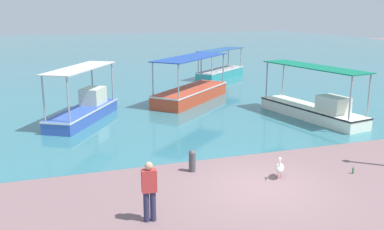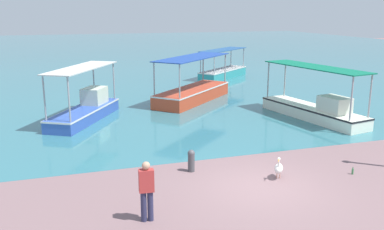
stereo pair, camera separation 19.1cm
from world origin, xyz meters
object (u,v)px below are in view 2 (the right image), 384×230
at_px(fishing_boat_center, 86,108).
at_px(mooring_bollard, 191,160).
at_px(fishing_boat_far_left, 193,92).
at_px(pelican, 279,168).
at_px(fishing_boat_outer, 223,72).
at_px(glass_bottle, 353,171).
at_px(fishing_boat_near_right, 315,108).
at_px(fisherman_standing, 147,189).

xyz_separation_m(fishing_boat_center, mooring_bollard, (2.95, -8.70, -0.18)).
bearing_deg(fishing_boat_far_left, pelican, -95.06).
bearing_deg(mooring_bollard, fishing_boat_center, 108.73).
bearing_deg(fishing_boat_center, mooring_bollard, -71.27).
height_order(fishing_boat_outer, glass_bottle, fishing_boat_outer).
bearing_deg(pelican, fishing_boat_outer, 72.96).
xyz_separation_m(fishing_boat_near_right, glass_bottle, (-3.15, -7.07, -0.48)).
bearing_deg(fishing_boat_center, fisherman_standing, -86.58).
height_order(pelican, fisherman_standing, fisherman_standing).
bearing_deg(fishing_boat_outer, fisherman_standing, -116.53).
height_order(fishing_boat_center, pelican, fishing_boat_center).
xyz_separation_m(fishing_boat_outer, fishing_boat_far_left, (-5.32, -8.16, 0.05)).
xyz_separation_m(fishing_boat_center, pelican, (5.56, -10.23, -0.23)).
bearing_deg(glass_bottle, fisherman_standing, -171.54).
distance_m(fishing_boat_outer, fishing_boat_far_left, 9.74).
bearing_deg(fishing_boat_outer, mooring_bollard, -114.87).
height_order(fishing_boat_center, fishing_boat_outer, fishing_boat_center).
xyz_separation_m(fishing_boat_outer, pelican, (-6.46, -21.10, -0.14)).
xyz_separation_m(fishing_boat_near_right, fishing_boat_center, (-11.36, 3.62, 0.02)).
xyz_separation_m(fishing_boat_outer, mooring_bollard, (-9.07, -19.56, -0.09)).
bearing_deg(pelican, mooring_bollard, 149.52).
distance_m(fishing_boat_near_right, fisherman_standing, 13.44).
bearing_deg(mooring_bollard, fishing_boat_near_right, 31.15).
height_order(fishing_boat_near_right, fisherman_standing, fishing_boat_near_right).
bearing_deg(mooring_bollard, fisherman_standing, -125.89).
bearing_deg(glass_bottle, fishing_boat_near_right, 65.95).
distance_m(mooring_bollard, glass_bottle, 5.62).
bearing_deg(pelican, glass_bottle, -9.73).
xyz_separation_m(fishing_boat_outer, fisherman_standing, (-11.32, -22.67, 0.39)).
bearing_deg(fishing_boat_near_right, fishing_boat_center, 162.33).
bearing_deg(fishing_boat_far_left, fisherman_standing, -112.46).
bearing_deg(fishing_boat_center, glass_bottle, -52.49).
bearing_deg(glass_bottle, pelican, 170.27).
xyz_separation_m(fishing_boat_outer, glass_bottle, (-3.82, -21.55, -0.41)).
bearing_deg(fishing_boat_near_right, fishing_boat_outer, 87.37).
distance_m(pelican, glass_bottle, 2.70).
height_order(fishing_boat_far_left, glass_bottle, fishing_boat_far_left).
relative_size(fishing_boat_outer, fishing_boat_far_left, 0.88).
height_order(mooring_bollard, fisherman_standing, fisherman_standing).
relative_size(fishing_boat_center, pelican, 7.12).
xyz_separation_m(fishing_boat_near_right, fishing_boat_outer, (0.66, 14.48, -0.07)).
xyz_separation_m(fishing_boat_far_left, fisherman_standing, (-6.00, -14.51, 0.34)).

